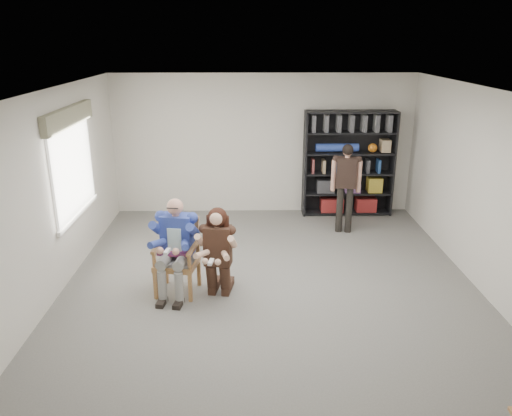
{
  "coord_description": "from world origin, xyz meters",
  "views": [
    {
      "loc": [
        -0.33,
        -6.38,
        3.46
      ],
      "look_at": [
        -0.2,
        0.6,
        1.05
      ],
      "focal_mm": 35.0,
      "sensor_mm": 36.0,
      "label": 1
    }
  ],
  "objects_px": {
    "seated_man": "(176,247)",
    "kneeling_woman": "(217,254)",
    "standing_man": "(345,189)",
    "bookshelf": "(349,164)",
    "armchair": "(177,257)"
  },
  "relations": [
    {
      "from": "kneeling_woman",
      "to": "standing_man",
      "type": "xyz_separation_m",
      "value": [
        2.2,
        2.4,
        0.19
      ]
    },
    {
      "from": "armchair",
      "to": "standing_man",
      "type": "bearing_deg",
      "value": 48.9
    },
    {
      "from": "bookshelf",
      "to": "standing_man",
      "type": "height_order",
      "value": "bookshelf"
    },
    {
      "from": "seated_man",
      "to": "kneeling_woman",
      "type": "relative_size",
      "value": 1.09
    },
    {
      "from": "kneeling_woman",
      "to": "standing_man",
      "type": "height_order",
      "value": "standing_man"
    },
    {
      "from": "seated_man",
      "to": "standing_man",
      "type": "xyz_separation_m",
      "value": [
        2.78,
        2.28,
        0.13
      ]
    },
    {
      "from": "seated_man",
      "to": "standing_man",
      "type": "bearing_deg",
      "value": 48.9
    },
    {
      "from": "bookshelf",
      "to": "kneeling_woman",
      "type": "bearing_deg",
      "value": -125.59
    },
    {
      "from": "armchair",
      "to": "standing_man",
      "type": "relative_size",
      "value": 0.65
    },
    {
      "from": "armchair",
      "to": "standing_man",
      "type": "distance_m",
      "value": 3.61
    },
    {
      "from": "kneeling_woman",
      "to": "standing_man",
      "type": "relative_size",
      "value": 0.77
    },
    {
      "from": "kneeling_woman",
      "to": "bookshelf",
      "type": "bearing_deg",
      "value": 63.95
    },
    {
      "from": "seated_man",
      "to": "standing_man",
      "type": "distance_m",
      "value": 3.6
    },
    {
      "from": "kneeling_woman",
      "to": "bookshelf",
      "type": "xyz_separation_m",
      "value": [
        2.44,
        3.41,
        0.41
      ]
    },
    {
      "from": "seated_man",
      "to": "kneeling_woman",
      "type": "bearing_deg",
      "value": -2.15
    }
  ]
}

